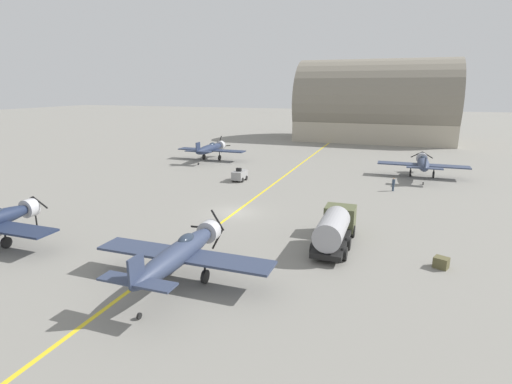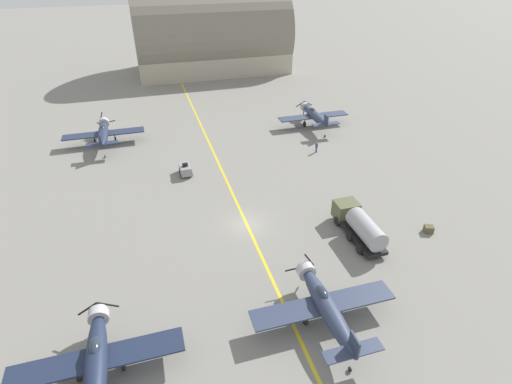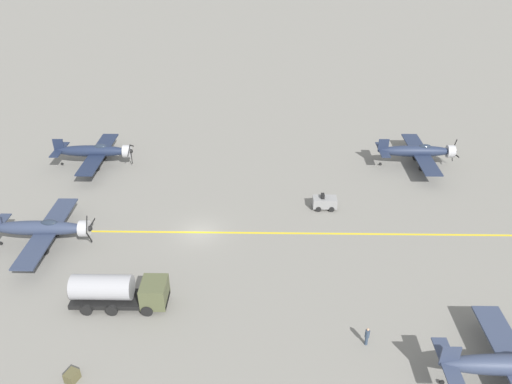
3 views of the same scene
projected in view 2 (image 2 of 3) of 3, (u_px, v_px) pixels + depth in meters
ground_plane at (247, 224)px, 44.15m from camera, size 400.00×400.00×0.00m
taxiway_stripe at (247, 224)px, 44.15m from camera, size 0.30×160.00×0.01m
airplane_near_center at (325, 305)px, 31.64m from camera, size 12.00×9.98×3.65m
airplane_near_left at (96, 360)px, 27.45m from camera, size 12.00×9.98×3.65m
airplane_far_right at (314, 115)px, 66.78m from camera, size 12.00×9.98×3.65m
airplane_far_left at (103, 133)px, 60.61m from camera, size 12.00×9.98×3.71m
fuel_tanker at (359, 225)px, 41.59m from camera, size 2.68×8.00×2.98m
tow_tractor at (185, 169)px, 53.35m from camera, size 1.57×2.60×1.79m
ground_crew_walking at (317, 147)px, 58.99m from camera, size 0.36×0.36×1.64m
supply_crate_by_tanker at (429, 229)px, 42.77m from camera, size 1.15×1.07×0.78m
hangar at (211, 38)px, 94.50m from camera, size 34.92×19.86×19.86m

